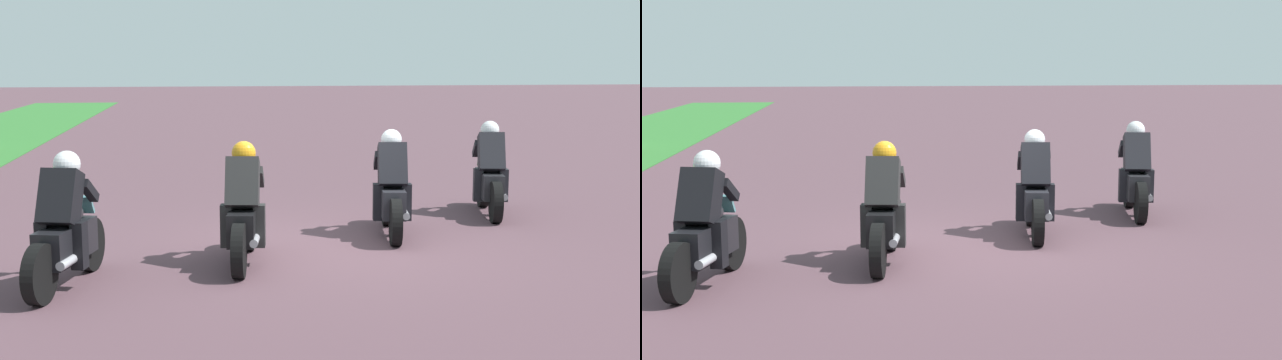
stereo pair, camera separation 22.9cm
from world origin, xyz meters
TOP-DOWN VIEW (x-y plane):
  - ground_plane at (0.00, 0.00)m, footprint 120.00×120.00m
  - rider_lane_a at (1.97, -2.96)m, footprint 2.03×0.62m
  - rider_lane_b at (0.66, -1.06)m, footprint 2.04×0.59m
  - rider_lane_c at (-0.73, 1.11)m, footprint 2.04×0.58m
  - rider_lane_d at (-1.52, 3.11)m, footprint 2.02×0.65m

SIDE VIEW (x-z plane):
  - ground_plane at x=0.00m, z-range 0.00..0.00m
  - rider_lane_a at x=1.97m, z-range -0.13..1.38m
  - rider_lane_b at x=0.66m, z-range -0.13..1.38m
  - rider_lane_c at x=-0.73m, z-range -0.13..1.38m
  - rider_lane_d at x=-1.52m, z-range -0.13..1.38m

